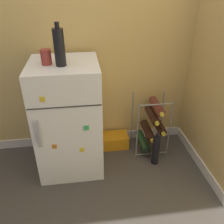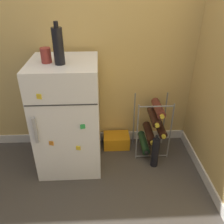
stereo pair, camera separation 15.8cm
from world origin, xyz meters
name	(u,v)px [view 1 (the left image)]	position (x,y,z in m)	size (l,w,h in m)	color
ground_plane	(100,176)	(0.00, 0.00, 0.00)	(14.00, 14.00, 0.00)	#423D38
wall_back	(90,14)	(0.00, 0.56, 1.24)	(6.82, 0.07, 2.50)	tan
mini_fridge	(69,118)	(-0.23, 0.22, 0.48)	(0.52, 0.55, 0.96)	white
wine_rack	(152,124)	(0.53, 0.32, 0.29)	(0.31, 0.33, 0.58)	slate
soda_box	(115,140)	(0.19, 0.41, 0.06)	(0.26, 0.18, 0.13)	orange
fridge_top_cup	(46,57)	(-0.34, 0.19, 1.01)	(0.08, 0.08, 0.11)	maroon
fridge_top_bottle	(59,47)	(-0.24, 0.15, 1.09)	(0.08, 0.08, 0.29)	black
loose_bottle_floor	(156,150)	(0.52, 0.11, 0.15)	(0.07, 0.07, 0.33)	black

